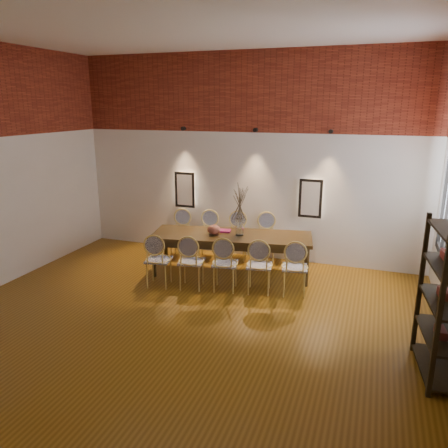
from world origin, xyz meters
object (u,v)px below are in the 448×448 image
(dining_table, at_px, (231,254))
(chair_far_a, at_px, (181,235))
(chair_far_b, at_px, (208,236))
(chair_far_c, at_px, (237,237))
(vase, at_px, (240,227))
(book, at_px, (223,231))
(chair_near_e, at_px, (295,267))
(chair_near_b, at_px, (191,261))
(chair_near_a, at_px, (159,260))
(chair_near_c, at_px, (225,263))
(chair_far_e, at_px, (295,240))
(chair_near_d, at_px, (259,265))
(bowl, at_px, (214,230))
(shelving_rack, at_px, (444,302))
(chair_far_d, at_px, (265,239))

(dining_table, distance_m, chair_far_a, 1.37)
(chair_far_b, distance_m, chair_far_c, 0.57)
(vase, relative_size, book, 1.15)
(dining_table, relative_size, chair_far_c, 3.05)
(chair_far_b, height_order, vase, vase)
(chair_near_e, bearing_deg, chair_near_b, 180.00)
(chair_near_a, xyz_separation_m, chair_far_b, (0.30, 1.56, 0.00))
(chair_near_c, xyz_separation_m, chair_far_e, (0.86, 1.66, 0.00))
(chair_near_d, bearing_deg, chair_near_b, 180.00)
(chair_near_a, xyz_separation_m, chair_far_e, (1.99, 1.87, 0.00))
(chair_far_a, distance_m, chair_far_b, 0.57)
(chair_near_b, relative_size, bowl, 3.92)
(chair_near_c, bearing_deg, chair_far_c, 90.00)
(chair_far_b, xyz_separation_m, shelving_rack, (3.92, -2.78, 0.43))
(chair_near_a, height_order, bowl, chair_near_a)
(chair_far_b, height_order, shelving_rack, shelving_rack)
(dining_table, relative_size, chair_near_b, 3.05)
(book, bearing_deg, dining_table, -33.29)
(chair_near_a, height_order, book, chair_near_a)
(chair_near_c, relative_size, chair_far_c, 1.00)
(dining_table, bearing_deg, chair_near_c, -90.00)
(chair_near_e, distance_m, book, 1.62)
(chair_near_b, relative_size, chair_far_d, 1.00)
(chair_near_e, relative_size, chair_far_b, 1.00)
(chair_far_e, xyz_separation_m, shelving_rack, (2.23, -3.09, 0.43))
(chair_near_b, relative_size, vase, 3.13)
(chair_near_a, relative_size, chair_near_e, 1.00)
(chair_near_b, height_order, chair_near_c, same)
(dining_table, distance_m, vase, 0.55)
(chair_near_b, bearing_deg, chair_near_e, -0.00)
(chair_near_d, xyz_separation_m, chair_far_e, (0.30, 1.56, 0.00))
(vase, bearing_deg, chair_near_d, -49.78)
(chair_near_a, distance_m, chair_far_c, 1.87)
(dining_table, bearing_deg, bowl, -170.90)
(book, bearing_deg, chair_far_e, 34.10)
(chair_near_d, height_order, vase, vase)
(chair_far_a, bearing_deg, chair_far_e, -180.00)
(dining_table, bearing_deg, shelving_rack, -44.25)
(bowl, bearing_deg, chair_far_b, 118.69)
(chair_near_c, xyz_separation_m, vase, (0.01, 0.76, 0.43))
(dining_table, distance_m, book, 0.46)
(chair_near_e, height_order, chair_far_d, same)
(chair_far_d, bearing_deg, book, 37.83)
(dining_table, xyz_separation_m, bowl, (-0.30, -0.11, 0.46))
(chair_near_d, distance_m, chair_far_c, 1.59)
(chair_far_c, relative_size, book, 3.62)
(chair_near_d, xyz_separation_m, chair_far_b, (-1.40, 1.25, 0.00))
(shelving_rack, bearing_deg, chair_far_d, 126.61)
(chair_near_a, xyz_separation_m, chair_far_a, (-0.27, 1.46, 0.00))
(dining_table, height_order, chair_near_b, chair_near_b)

